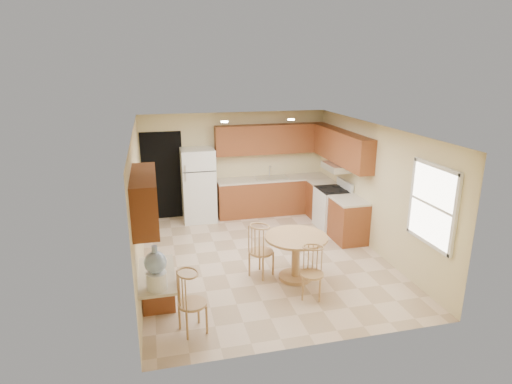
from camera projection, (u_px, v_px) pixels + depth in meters
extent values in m
plane|color=beige|center=(263.00, 258.00, 8.27)|extent=(5.50, 5.50, 0.00)
cube|color=white|center=(264.00, 129.00, 7.55)|extent=(4.50, 5.50, 0.02)
cube|color=beige|center=(235.00, 164.00, 10.47)|extent=(4.50, 0.02, 2.50)
cube|color=beige|center=(319.00, 260.00, 5.35)|extent=(4.50, 0.02, 2.50)
cube|color=beige|center=(138.00, 205.00, 7.40)|extent=(0.02, 5.50, 2.50)
cube|color=beige|center=(374.00, 188.00, 8.42)|extent=(0.02, 5.50, 2.50)
cube|color=black|center=(163.00, 176.00, 10.11)|extent=(0.90, 0.02, 2.10)
cube|color=brown|center=(272.00, 196.00, 10.62)|extent=(2.75, 0.60, 0.87)
cube|color=beige|center=(273.00, 179.00, 10.49)|extent=(2.75, 0.63, 0.04)
cube|color=brown|center=(322.00, 200.00, 10.31)|extent=(0.60, 0.59, 0.87)
cube|color=beige|center=(323.00, 182.00, 10.18)|extent=(0.63, 0.59, 0.04)
cube|color=brown|center=(348.00, 221.00, 8.96)|extent=(0.60, 0.80, 0.87)
cube|color=beige|center=(350.00, 200.00, 8.83)|extent=(0.63, 0.80, 0.04)
cube|color=brown|center=(272.00, 139.00, 10.34)|extent=(2.75, 0.33, 0.70)
cube|color=brown|center=(342.00, 147.00, 9.34)|extent=(0.33, 2.42, 0.70)
cube|color=brown|center=(145.00, 199.00, 5.78)|extent=(0.33, 1.40, 0.70)
cube|color=silver|center=(272.00, 178.00, 10.48)|extent=(0.78, 0.44, 0.01)
cube|color=silver|center=(338.00, 167.00, 9.41)|extent=(0.50, 0.76, 0.14)
cube|color=brown|center=(158.00, 287.00, 6.49)|extent=(0.48, 0.42, 0.72)
cube|color=beige|center=(157.00, 275.00, 6.02)|extent=(0.50, 1.20, 0.04)
cube|color=white|center=(433.00, 205.00, 6.63)|extent=(0.05, 1.00, 1.20)
cube|color=white|center=(437.00, 166.00, 6.44)|extent=(0.05, 1.10, 0.06)
cube|color=white|center=(428.00, 242.00, 6.80)|extent=(0.05, 1.10, 0.06)
cube|color=white|center=(455.00, 217.00, 6.13)|extent=(0.05, 0.06, 1.28)
cube|color=white|center=(412.00, 195.00, 7.12)|extent=(0.05, 0.06, 1.28)
cylinder|color=white|center=(225.00, 122.00, 8.56)|extent=(0.14, 0.14, 0.02)
cylinder|color=white|center=(291.00, 120.00, 8.87)|extent=(0.14, 0.14, 0.02)
cube|color=white|center=(198.00, 185.00, 10.04)|extent=(0.76, 0.71, 1.73)
cube|color=black|center=(200.00, 172.00, 9.59)|extent=(0.75, 0.01, 0.02)
cube|color=silver|center=(185.00, 177.00, 9.53)|extent=(0.03, 0.03, 0.18)
cube|color=silver|center=(185.00, 168.00, 9.47)|extent=(0.03, 0.03, 0.14)
cube|color=white|center=(332.00, 209.00, 9.68)|extent=(0.65, 0.76, 0.90)
cube|color=black|center=(333.00, 189.00, 9.54)|extent=(0.64, 0.75, 0.02)
cube|color=white|center=(345.00, 185.00, 9.58)|extent=(0.06, 0.76, 0.18)
cylinder|color=tan|center=(295.00, 276.00, 7.48)|extent=(0.58, 0.58, 0.06)
cylinder|color=tan|center=(296.00, 258.00, 7.38)|extent=(0.14, 0.14, 0.71)
cylinder|color=tan|center=(296.00, 237.00, 7.26)|extent=(1.07, 1.07, 0.04)
cylinder|color=tan|center=(261.00, 252.00, 7.47)|extent=(0.42, 0.42, 0.04)
cylinder|color=tan|center=(251.00, 261.00, 7.64)|extent=(0.04, 0.04, 0.45)
cylinder|color=tan|center=(267.00, 259.00, 7.70)|extent=(0.04, 0.04, 0.45)
cylinder|color=tan|center=(255.00, 268.00, 7.36)|extent=(0.04, 0.04, 0.45)
cylinder|color=tan|center=(272.00, 266.00, 7.43)|extent=(0.04, 0.04, 0.45)
cylinder|color=tan|center=(312.00, 274.00, 6.78)|extent=(0.37, 0.37, 0.04)
cylinder|color=tan|center=(301.00, 282.00, 6.93)|extent=(0.03, 0.03, 0.40)
cylinder|color=tan|center=(316.00, 281.00, 6.99)|extent=(0.03, 0.03, 0.40)
cylinder|color=tan|center=(307.00, 291.00, 6.68)|extent=(0.03, 0.03, 0.40)
cylinder|color=tan|center=(322.00, 289.00, 6.74)|extent=(0.03, 0.03, 0.40)
cylinder|color=tan|center=(192.00, 304.00, 5.89)|extent=(0.40, 0.40, 0.04)
cylinder|color=tan|center=(182.00, 313.00, 6.05)|extent=(0.03, 0.03, 0.43)
cylinder|color=tan|center=(202.00, 310.00, 6.12)|extent=(0.03, 0.03, 0.43)
cylinder|color=tan|center=(183.00, 325.00, 5.78)|extent=(0.03, 0.03, 0.43)
cylinder|color=tan|center=(205.00, 322.00, 5.85)|extent=(0.03, 0.03, 0.43)
cylinder|color=white|center=(157.00, 280.00, 5.59)|extent=(0.27, 0.27, 0.23)
sphere|color=#92B1E2|center=(155.00, 262.00, 5.51)|extent=(0.29, 0.29, 0.29)
cylinder|color=#92B1E2|center=(154.00, 249.00, 5.46)|extent=(0.07, 0.07, 0.08)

